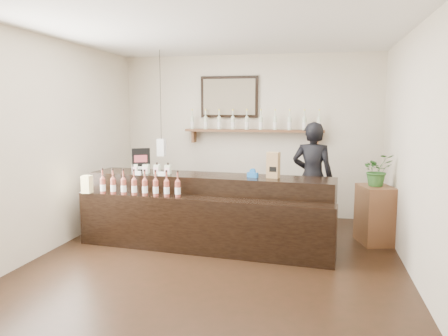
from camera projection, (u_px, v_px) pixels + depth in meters
name	position (u px, v px, depth m)	size (l,w,h in m)	color
ground	(217.00, 260.00, 5.44)	(5.00, 5.00, 0.00)	black
room_shell	(217.00, 123.00, 5.22)	(5.00, 5.00, 5.00)	beige
back_wall_decor	(239.00, 115.00, 7.54)	(2.66, 0.96, 1.69)	brown
counter	(206.00, 213.00, 6.00)	(3.49, 1.21, 1.13)	black
promo_sign	(141.00, 161.00, 6.21)	(0.23, 0.15, 0.36)	black
paper_bag	(273.00, 165.00, 5.76)	(0.18, 0.15, 0.34)	olive
tape_dispenser	(253.00, 174.00, 5.82)	(0.15, 0.10, 0.12)	#16549E
side_cabinet	(375.00, 214.00, 6.11)	(0.54, 0.64, 0.81)	brown
potted_plant	(377.00, 170.00, 6.02)	(0.40, 0.35, 0.45)	#2E5F26
shopkeeper	(313.00, 170.00, 6.58)	(0.69, 0.46, 1.91)	black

